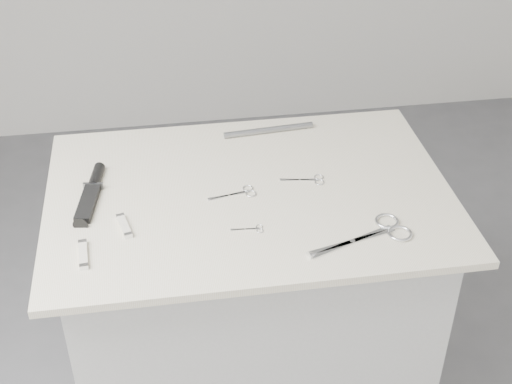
{
  "coord_description": "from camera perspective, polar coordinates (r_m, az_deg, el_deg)",
  "views": [
    {
      "loc": [
        -0.21,
        -1.43,
        1.94
      ],
      "look_at": [
        0.02,
        -0.01,
        0.92
      ],
      "focal_mm": 50.0,
      "sensor_mm": 36.0,
      "label": 1
    }
  ],
  "objects": [
    {
      "name": "embroidery_scissors_b",
      "position": [
        1.81,
        4.36,
        0.98
      ],
      "size": [
        0.11,
        0.05,
        0.0
      ],
      "rotation": [
        0.0,
        0.0,
        -0.15
      ],
      "color": "silver",
      "rests_on": "display_board"
    },
    {
      "name": "tiny_scissors",
      "position": [
        1.64,
        -0.35,
        -2.98
      ],
      "size": [
        0.08,
        0.03,
        0.0
      ],
      "rotation": [
        0.0,
        0.0,
        -0.08
      ],
      "color": "silver",
      "rests_on": "display_board"
    },
    {
      "name": "pocket_knife_b",
      "position": [
        1.67,
        -10.5,
        -2.67
      ],
      "size": [
        0.04,
        0.09,
        0.01
      ],
      "rotation": [
        0.0,
        0.0,
        1.81
      ],
      "color": "silver",
      "rests_on": "display_board"
    },
    {
      "name": "sheathed_knife",
      "position": [
        1.8,
        -13.0,
        0.12
      ],
      "size": [
        0.07,
        0.24,
        0.03
      ],
      "rotation": [
        0.0,
        0.0,
        1.41
      ],
      "color": "black",
      "rests_on": "display_board"
    },
    {
      "name": "embroidery_scissors_a",
      "position": [
        1.76,
        -1.25,
        -0.07
      ],
      "size": [
        0.12,
        0.05,
        0.0
      ],
      "rotation": [
        0.0,
        0.0,
        0.19
      ],
      "color": "silver",
      "rests_on": "display_board"
    },
    {
      "name": "display_board",
      "position": [
        1.77,
        -0.54,
        -0.19
      ],
      "size": [
        1.0,
        0.7,
        0.02
      ],
      "primitive_type": "cube",
      "color": "beige",
      "rests_on": "plinth"
    },
    {
      "name": "metal_rail",
      "position": [
        2.01,
        1.02,
        4.98
      ],
      "size": [
        0.26,
        0.04,
        0.02
      ],
      "primitive_type": "cylinder",
      "rotation": [
        0.0,
        1.57,
        0.09
      ],
      "color": "gray",
      "rests_on": "display_board"
    },
    {
      "name": "plinth",
      "position": [
        2.07,
        -0.47,
        -10.61
      ],
      "size": [
        0.9,
        0.6,
        0.9
      ],
      "primitive_type": "cube",
      "color": "#BBBCB9",
      "rests_on": "ground"
    },
    {
      "name": "large_shears",
      "position": [
        1.66,
        9.81,
        -3.2
      ],
      "size": [
        0.25,
        0.14,
        0.01
      ],
      "rotation": [
        0.0,
        0.0,
        0.31
      ],
      "color": "silver",
      "rests_on": "display_board"
    },
    {
      "name": "pocket_knife_a",
      "position": [
        1.61,
        -13.65,
        -4.87
      ],
      "size": [
        0.03,
        0.1,
        0.01
      ],
      "rotation": [
        0.0,
        0.0,
        1.65
      ],
      "color": "silver",
      "rests_on": "display_board"
    }
  ]
}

